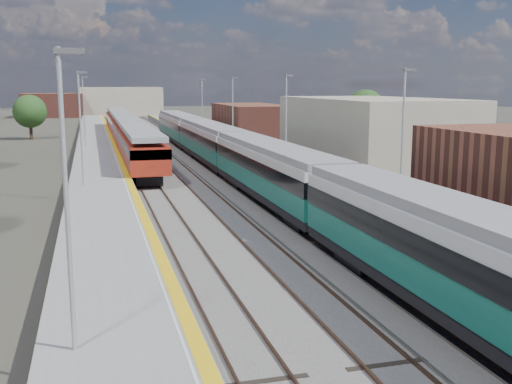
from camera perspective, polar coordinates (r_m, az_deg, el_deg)
name	(u,v)px	position (r m, az deg, el deg)	size (l,w,h in m)	color
ground	(195,165)	(58.23, -5.83, 2.60)	(320.00, 320.00, 0.00)	#47443A
ballast_bed	(168,162)	(60.36, -8.34, 2.84)	(10.50, 155.00, 0.06)	#565451
tracks	(172,159)	(62.07, -7.98, 3.12)	(8.96, 160.00, 0.17)	#4C3323
platform_right	(242,155)	(61.65, -1.37, 3.57)	(4.70, 155.00, 8.52)	slate
platform_left	(98,159)	(59.85, -14.82, 3.02)	(4.30, 155.00, 8.52)	slate
buildings	(49,71)	(145.82, -19.11, 10.85)	(72.00, 185.50, 40.00)	brown
green_train	(235,152)	(48.02, -2.00, 3.82)	(2.99, 83.10, 3.29)	black
red_train	(126,130)	(73.73, -12.27, 5.76)	(3.00, 60.88, 3.79)	black
tree_c	(30,111)	(90.33, -20.75, 7.19)	(4.61, 4.61, 6.25)	#382619
tree_d	(365,110)	(77.47, 10.35, 7.66)	(5.20, 5.20, 7.05)	#382619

